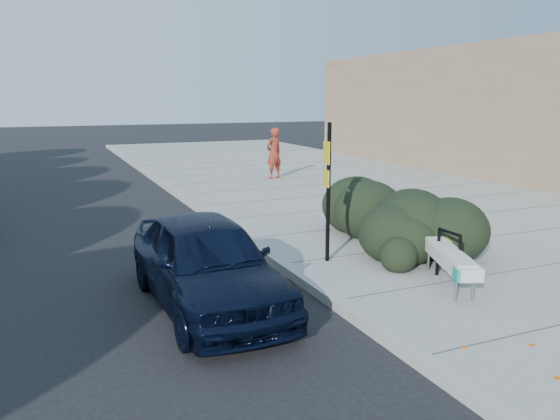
{
  "coord_description": "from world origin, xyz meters",
  "views": [
    {
      "loc": [
        -3.94,
        -6.77,
        3.14
      ],
      "look_at": [
        0.22,
        2.74,
        1.0
      ],
      "focal_mm": 35.0,
      "sensor_mm": 36.0,
      "label": 1
    }
  ],
  "objects_px": {
    "bench": "(450,258)",
    "pedestrian": "(274,153)",
    "sign_post": "(328,184)",
    "sedan_navy": "(207,262)",
    "bike_rack": "(449,250)"
  },
  "relations": [
    {
      "from": "bike_rack",
      "to": "sign_post",
      "type": "relative_size",
      "value": 0.33
    },
    {
      "from": "bench",
      "to": "pedestrian",
      "type": "distance_m",
      "value": 12.36
    },
    {
      "from": "sedan_navy",
      "to": "sign_post",
      "type": "bearing_deg",
      "value": 17.9
    },
    {
      "from": "sign_post",
      "to": "sedan_navy",
      "type": "height_order",
      "value": "sign_post"
    },
    {
      "from": "bike_rack",
      "to": "sign_post",
      "type": "bearing_deg",
      "value": 128.2
    },
    {
      "from": "bench",
      "to": "sign_post",
      "type": "xyz_separation_m",
      "value": [
        -1.18,
        1.99,
        0.99
      ]
    },
    {
      "from": "bench",
      "to": "bike_rack",
      "type": "bearing_deg",
      "value": 76.78
    },
    {
      "from": "sign_post",
      "to": "pedestrian",
      "type": "relative_size",
      "value": 1.35
    },
    {
      "from": "bench",
      "to": "bike_rack",
      "type": "xyz_separation_m",
      "value": [
        0.16,
        0.21,
        0.05
      ]
    },
    {
      "from": "bike_rack",
      "to": "bench",
      "type": "bearing_deg",
      "value": -124.93
    },
    {
      "from": "sedan_navy",
      "to": "pedestrian",
      "type": "xyz_separation_m",
      "value": [
        5.83,
        11.11,
        0.4
      ]
    },
    {
      "from": "sign_post",
      "to": "pedestrian",
      "type": "distance_m",
      "value": 10.71
    },
    {
      "from": "bench",
      "to": "sedan_navy",
      "type": "xyz_separation_m",
      "value": [
        -3.75,
        1.06,
        0.09
      ]
    },
    {
      "from": "bike_rack",
      "to": "sedan_navy",
      "type": "bearing_deg",
      "value": 168.94
    },
    {
      "from": "bench",
      "to": "pedestrian",
      "type": "relative_size",
      "value": 1.01
    }
  ]
}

